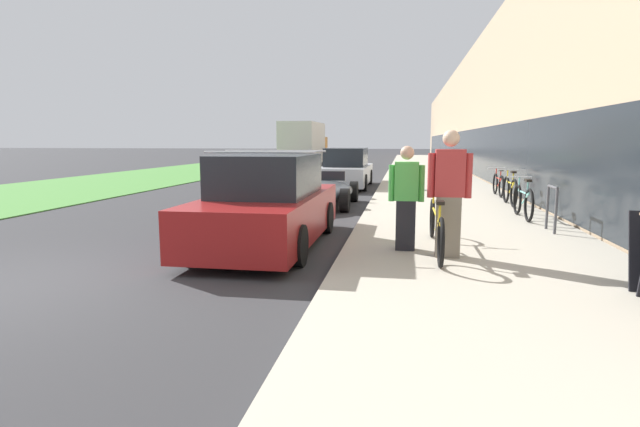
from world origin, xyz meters
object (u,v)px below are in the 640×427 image
at_px(tandem_bicycle, 436,227).
at_px(person_bystander, 406,198).
at_px(cruiser_bike_nearest, 523,201).
at_px(parked_sedan_curbside, 268,205).
at_px(vintage_roadster_curbside, 322,191).
at_px(parked_sedan_far, 346,170).
at_px(moving_truck, 304,144).
at_px(cruiser_bike_middle, 510,190).
at_px(cruiser_bike_farthest, 498,184).
at_px(person_rider, 449,194).
at_px(bike_rack_hoop, 552,204).

xyz_separation_m(tandem_bicycle, person_bystander, (-0.46, -0.00, 0.43)).
relative_size(cruiser_bike_nearest, parked_sedan_curbside, 0.41).
distance_m(vintage_roadster_curbside, parked_sedan_far, 5.72).
bearing_deg(moving_truck, parked_sedan_curbside, -79.84).
bearing_deg(cruiser_bike_middle, moving_truck, 114.03).
height_order(cruiser_bike_farthest, parked_sedan_curbside, parked_sedan_curbside).
bearing_deg(cruiser_bike_farthest, parked_sedan_curbside, -123.29).
xyz_separation_m(cruiser_bike_middle, parked_sedan_far, (-4.93, 5.56, 0.18)).
relative_size(parked_sedan_curbside, vintage_roadster_curbside, 1.12).
bearing_deg(person_rider, parked_sedan_curbside, 164.14).
height_order(tandem_bicycle, vintage_roadster_curbside, tandem_bicycle).
height_order(cruiser_bike_middle, cruiser_bike_farthest, cruiser_bike_middle).
relative_size(vintage_roadster_curbside, moving_truck, 0.52).
bearing_deg(bike_rack_hoop, person_bystander, -142.41).
bearing_deg(parked_sedan_curbside, moving_truck, 100.16).
bearing_deg(vintage_roadster_curbside, cruiser_bike_middle, 1.72).
distance_m(person_rider, person_bystander, 0.71).
bearing_deg(person_rider, vintage_roadster_curbside, 114.89).
bearing_deg(person_bystander, vintage_roadster_curbside, 111.28).
distance_m(vintage_roadster_curbside, moving_truck, 23.06).
xyz_separation_m(cruiser_bike_nearest, cruiser_bike_middle, (0.18, 2.31, 0.01)).
xyz_separation_m(person_rider, moving_truck, (-7.87, 28.63, 0.53)).
relative_size(person_bystander, vintage_roadster_curbside, 0.41).
relative_size(person_rider, moving_truck, 0.24).
height_order(tandem_bicycle, bike_rack_hoop, tandem_bicycle).
bearing_deg(vintage_roadster_curbside, cruiser_bike_nearest, -24.42).
height_order(bike_rack_hoop, moving_truck, moving_truck).
height_order(tandem_bicycle, person_rider, person_rider).
height_order(person_bystander, cruiser_bike_farthest, person_bystander).
xyz_separation_m(cruiser_bike_farthest, vintage_roadster_curbside, (-5.04, -2.40, -0.07)).
xyz_separation_m(tandem_bicycle, bike_rack_hoop, (2.19, 2.04, 0.15)).
distance_m(bike_rack_hoop, cruiser_bike_farthest, 6.15).
height_order(cruiser_bike_farthest, vintage_roadster_curbside, cruiser_bike_farthest).
height_order(cruiser_bike_nearest, parked_sedan_far, parked_sedan_far).
bearing_deg(cruiser_bike_farthest, cruiser_bike_nearest, -93.59).
height_order(vintage_roadster_curbside, parked_sedan_far, parked_sedan_far).
height_order(tandem_bicycle, moving_truck, moving_truck).
distance_m(bike_rack_hoop, vintage_roadster_curbside, 6.17).
relative_size(person_bystander, cruiser_bike_farthest, 0.96).
distance_m(person_bystander, vintage_roadster_curbside, 6.23).
bearing_deg(tandem_bicycle, person_rider, -68.82).
distance_m(person_rider, moving_truck, 29.70).
bearing_deg(cruiser_bike_middle, cruiser_bike_farthest, 87.37).
distance_m(parked_sedan_curbside, vintage_roadster_curbside, 5.34).
bearing_deg(person_bystander, cruiser_bike_farthest, 71.20).
bearing_deg(parked_sedan_curbside, cruiser_bike_middle, 47.76).
xyz_separation_m(bike_rack_hoop, parked_sedan_far, (-4.89, 9.46, 0.05)).
relative_size(cruiser_bike_farthest, parked_sedan_far, 0.35).
relative_size(cruiser_bike_nearest, parked_sedan_far, 0.38).
height_order(person_bystander, parked_sedan_far, person_bystander).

